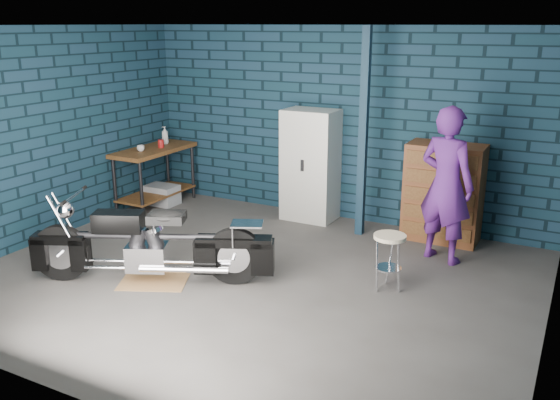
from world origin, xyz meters
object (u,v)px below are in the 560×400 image
at_px(motorcycle, 151,239).
at_px(locker, 310,165).
at_px(storage_bin, 162,195).
at_px(tool_chest, 443,193).
at_px(person, 446,185).
at_px(workbench, 155,177).
at_px(shop_stool, 389,262).

relative_size(motorcycle, locker, 1.43).
xyz_separation_m(motorcycle, storage_bin, (-1.75, 2.34, -0.34)).
bearing_deg(tool_chest, motorcycle, -131.57).
relative_size(person, storage_bin, 3.78).
relative_size(storage_bin, tool_chest, 0.39).
relative_size(workbench, shop_stool, 2.27).
distance_m(motorcycle, tool_chest, 3.72).
xyz_separation_m(workbench, motorcycle, (1.77, -2.24, 0.04)).
distance_m(motorcycle, person, 3.40).
relative_size(person, locker, 1.17).
relative_size(storage_bin, shop_stool, 0.79).
height_order(person, storage_bin, person).
relative_size(workbench, tool_chest, 1.11).
bearing_deg(storage_bin, motorcycle, -53.19).
bearing_deg(shop_stool, workbench, 163.14).
bearing_deg(locker, storage_bin, -169.34).
xyz_separation_m(person, locker, (-2.05, 0.68, -0.13)).
xyz_separation_m(workbench, person, (4.41, -0.13, 0.47)).
height_order(motorcycle, tool_chest, tool_chest).
height_order(motorcycle, shop_stool, motorcycle).
height_order(storage_bin, tool_chest, tool_chest).
bearing_deg(motorcycle, tool_chest, 23.65).
distance_m(tool_chest, shop_stool, 1.82).
distance_m(person, shop_stool, 1.31).
bearing_deg(motorcycle, workbench, 103.60).
xyz_separation_m(locker, shop_stool, (1.75, -1.79, -0.48)).
xyz_separation_m(person, storage_bin, (-4.39, 0.24, -0.77)).
xyz_separation_m(motorcycle, shop_stool, (2.33, 0.99, -0.19)).
bearing_deg(motorcycle, locker, 53.36).
bearing_deg(person, workbench, 16.88).
relative_size(motorcycle, tool_chest, 1.78).
xyz_separation_m(person, tool_chest, (-0.17, 0.68, -0.29)).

